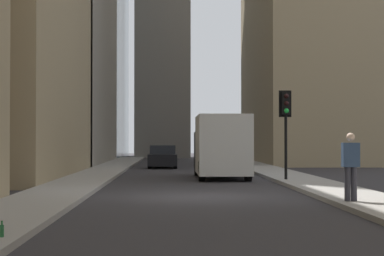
{
  "coord_description": "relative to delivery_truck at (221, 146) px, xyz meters",
  "views": [
    {
      "loc": [
        -20.6,
        0.92,
        1.75
      ],
      "look_at": [
        14.35,
        -0.21,
        2.38
      ],
      "focal_mm": 62.54,
      "sensor_mm": 36.0,
      "label": 1
    }
  ],
  "objects": [
    {
      "name": "ground_plane",
      "position": [
        -10.04,
        1.4,
        -1.46
      ],
      "size": [
        135.0,
        135.0,
        0.0
      ],
      "primitive_type": "plane",
      "color": "#302D30"
    },
    {
      "name": "sidewalk_right",
      "position": [
        -10.04,
        5.9,
        -1.39
      ],
      "size": [
        90.0,
        2.2,
        0.14
      ],
      "primitive_type": "cube",
      "color": "gray",
      "rests_on": "ground_plane"
    },
    {
      "name": "sidewalk_left",
      "position": [
        -10.04,
        -3.1,
        -1.39
      ],
      "size": [
        90.0,
        2.2,
        0.14
      ],
      "primitive_type": "cube",
      "color": "gray",
      "rests_on": "ground_plane"
    },
    {
      "name": "delivery_truck",
      "position": [
        0.0,
        0.0,
        0.0
      ],
      "size": [
        6.46,
        2.25,
        2.84
      ],
      "color": "silver",
      "rests_on": "ground_plane"
    },
    {
      "name": "sedan_black",
      "position": [
        11.45,
        2.8,
        -0.8
      ],
      "size": [
        4.3,
        1.78,
        1.42
      ],
      "color": "black",
      "rests_on": "ground_plane"
    },
    {
      "name": "traffic_light_midblock",
      "position": [
        -3.41,
        -2.41,
        1.36
      ],
      "size": [
        0.43,
        0.52,
        3.66
      ],
      "color": "black",
      "rests_on": "sidewalk_left"
    },
    {
      "name": "pedestrian",
      "position": [
        -13.19,
        -2.43,
        -0.34
      ],
      "size": [
        0.26,
        0.44,
        1.8
      ],
      "color": "#33333D",
      "rests_on": "sidewalk_left"
    },
    {
      "name": "discarded_bottle",
      "position": [
        -19.46,
        5.11,
        -1.21
      ],
      "size": [
        0.07,
        0.07,
        0.27
      ],
      "color": "#236033",
      "rests_on": "sidewalk_right"
    }
  ]
}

